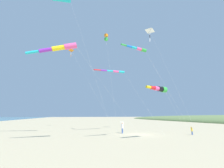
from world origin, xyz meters
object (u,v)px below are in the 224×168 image
object	(u,v)px
person_adult_flyer	(122,127)
kite_box_long_streamer_right	(106,37)
kite_windsock_teal_far_right	(137,49)
kite_windsock_orange_high_right	(59,48)
person_child_green_jacket	(192,130)
kite_delta_black_fish_shape	(150,31)
kite_windsock_red_high_left	(159,89)
kite_windsock_white_trailing	(114,71)
kite_delta_small_distant	(71,51)

from	to	relation	value
person_adult_flyer	kite_box_long_streamer_right	bearing A→B (deg)	-163.06
kite_windsock_teal_far_right	kite_windsock_orange_high_right	bearing A→B (deg)	172.20
person_adult_flyer	kite_windsock_orange_high_right	bearing A→B (deg)	-142.15
kite_windsock_teal_far_right	kite_box_long_streamer_right	bearing A→B (deg)	103.36
kite_box_long_streamer_right	person_child_green_jacket	bearing A→B (deg)	-16.24
person_child_green_jacket	kite_delta_black_fish_shape	size ratio (longest dim) A/B	0.06
person_adult_flyer	kite_windsock_teal_far_right	distance (m)	13.32
kite_windsock_red_high_left	kite_windsock_white_trailing	bearing A→B (deg)	104.65
kite_windsock_orange_high_right	kite_windsock_white_trailing	distance (m)	13.09
person_child_green_jacket	kite_windsock_orange_high_right	bearing A→B (deg)	-170.89
person_child_green_jacket	kite_box_long_streamer_right	xyz separation A→B (m)	(-12.78, 3.72, 15.72)
kite_windsock_red_high_left	kite_windsock_teal_far_right	world-z (taller)	kite_windsock_teal_far_right
kite_windsock_white_trailing	kite_windsock_red_high_left	size ratio (longest dim) A/B	1.13
kite_windsock_orange_high_right	kite_delta_small_distant	distance (m)	20.39
kite_delta_small_distant	kite_windsock_teal_far_right	bearing A→B (deg)	-68.57
kite_box_long_streamer_right	kite_windsock_teal_far_right	distance (m)	10.06
kite_delta_black_fish_shape	kite_windsock_teal_far_right	distance (m)	14.74
kite_windsock_teal_far_right	kite_delta_small_distant	size ratio (longest dim) A/B	0.62
person_child_green_jacket	kite_windsock_white_trailing	world-z (taller)	kite_windsock_white_trailing
kite_box_long_streamer_right	kite_windsock_red_high_left	size ratio (longest dim) A/B	1.68
person_adult_flyer	kite_delta_small_distant	world-z (taller)	kite_delta_small_distant
kite_windsock_red_high_left	kite_delta_small_distant	size ratio (longest dim) A/B	0.54
kite_delta_black_fish_shape	kite_box_long_streamer_right	bearing A→B (deg)	-174.66
person_adult_flyer	kite_delta_black_fish_shape	world-z (taller)	kite_delta_black_fish_shape
kite_windsock_white_trailing	kite_delta_small_distant	bearing A→B (deg)	130.81
person_adult_flyer	kite_windsock_white_trailing	bearing A→B (deg)	122.38
kite_windsock_red_high_left	kite_delta_black_fish_shape	bearing A→B (deg)	62.04
person_adult_flyer	kite_windsock_orange_high_right	world-z (taller)	kite_windsock_orange_high_right
kite_windsock_orange_high_right	kite_windsock_white_trailing	bearing A→B (deg)	45.60
kite_windsock_orange_high_right	kite_delta_small_distant	xyz separation A→B (m)	(1.09, 18.66, 8.14)
kite_delta_black_fish_shape	person_child_green_jacket	bearing A→B (deg)	-53.17
kite_windsock_red_high_left	person_child_green_jacket	bearing A→B (deg)	26.26
kite_windsock_white_trailing	kite_windsock_red_high_left	world-z (taller)	kite_windsock_white_trailing
kite_box_long_streamer_right	kite_delta_small_distant	distance (m)	13.30
person_child_green_jacket	kite_windsock_teal_far_right	bearing A→B (deg)	-157.99
kite_box_long_streamer_right	kite_windsock_orange_high_right	xyz separation A→B (m)	(-6.97, -6.89, -6.17)
person_child_green_jacket	kite_box_long_streamer_right	world-z (taller)	kite_box_long_streamer_right
person_adult_flyer	kite_delta_small_distant	size ratio (longest dim) A/B	0.10
person_child_green_jacket	kite_windsock_red_high_left	world-z (taller)	kite_windsock_red_high_left
kite_box_long_streamer_right	kite_delta_small_distant	xyz separation A→B (m)	(-5.88, 11.77, 1.98)
kite_box_long_streamer_right	kite_windsock_white_trailing	xyz separation A→B (m)	(2.17, 2.45, -5.33)
person_child_green_jacket	kite_windsock_red_high_left	size ratio (longest dim) A/B	0.12
kite_windsock_red_high_left	kite_windsock_teal_far_right	xyz separation A→B (m)	(-2.89, -0.46, 4.68)
kite_box_long_streamer_right	kite_windsock_red_high_left	distance (m)	13.72
person_adult_flyer	person_child_green_jacket	bearing A→B (deg)	-25.82
person_adult_flyer	kite_windsock_red_high_left	xyz separation A→B (m)	(1.69, -8.60, 5.01)
kite_windsock_orange_high_right	kite_delta_black_fish_shape	bearing A→B (deg)	25.45
kite_windsock_orange_high_right	kite_delta_small_distant	size ratio (longest dim) A/B	0.85
kite_delta_small_distant	person_child_green_jacket	bearing A→B (deg)	-39.70
person_child_green_jacket	kite_delta_black_fish_shape	bearing A→B (deg)	126.83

